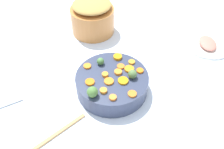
{
  "coord_description": "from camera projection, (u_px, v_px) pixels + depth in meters",
  "views": [
    {
      "loc": [
        0.45,
        -0.44,
        0.75
      ],
      "look_at": [
        -0.02,
        -0.01,
        0.1
      ],
      "focal_mm": 38.63,
      "sensor_mm": 36.0,
      "label": 1
    }
  ],
  "objects": [
    {
      "name": "dish_towel",
      "position": [
        3.0,
        91.0,
        0.96
      ],
      "size": [
        0.19,
        0.15,
        0.01
      ],
      "primitive_type": "cube",
      "rotation": [
        0.0,
        0.0,
        -0.25
      ],
      "color": "#A0A8B5",
      "rests_on": "tabletop"
    },
    {
      "name": "serving_bowl_carrots",
      "position": [
        112.0,
        83.0,
        0.94
      ],
      "size": [
        0.28,
        0.28,
        0.07
      ],
      "primitive_type": "cylinder",
      "color": "#313952",
      "rests_on": "tabletop"
    },
    {
      "name": "tabletop",
      "position": [
        118.0,
        93.0,
        0.97
      ],
      "size": [
        2.4,
        2.4,
        0.02
      ],
      "primitive_type": "cube",
      "color": "white",
      "rests_on": "ground"
    },
    {
      "name": "carrot_slice_11",
      "position": [
        103.0,
        91.0,
        0.86
      ],
      "size": [
        0.03,
        0.03,
        0.01
      ],
      "primitive_type": "cylinder",
      "rotation": [
        0.0,
        0.0,
        6.06
      ],
      "color": "orange",
      "rests_on": "serving_bowl_carrots"
    },
    {
      "name": "carrot_slice_13",
      "position": [
        87.0,
        66.0,
        0.95
      ],
      "size": [
        0.04,
        0.04,
        0.01
      ],
      "primitive_type": "cylinder",
      "rotation": [
        0.0,
        0.0,
        4.26
      ],
      "color": "orange",
      "rests_on": "serving_bowl_carrots"
    },
    {
      "name": "carrot_slice_9",
      "position": [
        109.0,
        81.0,
        0.89
      ],
      "size": [
        0.04,
        0.04,
        0.01
      ],
      "primitive_type": "cylinder",
      "rotation": [
        0.0,
        0.0,
        4.99
      ],
      "color": "orange",
      "rests_on": "serving_bowl_carrots"
    },
    {
      "name": "carrot_slice_3",
      "position": [
        132.0,
        62.0,
        0.96
      ],
      "size": [
        0.03,
        0.03,
        0.01
      ],
      "primitive_type": "cylinder",
      "rotation": [
        0.0,
        0.0,
        4.99
      ],
      "color": "orange",
      "rests_on": "serving_bowl_carrots"
    },
    {
      "name": "carrot_slice_10",
      "position": [
        132.0,
        94.0,
        0.85
      ],
      "size": [
        0.04,
        0.04,
        0.01
      ],
      "primitive_type": "cylinder",
      "rotation": [
        0.0,
        0.0,
        2.92
      ],
      "color": "orange",
      "rests_on": "serving_bowl_carrots"
    },
    {
      "name": "carrot_slice_4",
      "position": [
        90.0,
        82.0,
        0.89
      ],
      "size": [
        0.04,
        0.04,
        0.01
      ],
      "primitive_type": "cylinder",
      "rotation": [
        0.0,
        0.0,
        3.42
      ],
      "color": "orange",
      "rests_on": "serving_bowl_carrots"
    },
    {
      "name": "metal_pot",
      "position": [
        93.0,
        20.0,
        1.2
      ],
      "size": [
        0.21,
        0.21,
        0.13
      ],
      "primitive_type": "cylinder",
      "color": "#C77C3E",
      "rests_on": "tabletop"
    },
    {
      "name": "brussels_sprout_2",
      "position": [
        100.0,
        61.0,
        0.95
      ],
      "size": [
        0.03,
        0.03,
        0.03
      ],
      "primitive_type": "sphere",
      "color": "#497840",
      "rests_on": "serving_bowl_carrots"
    },
    {
      "name": "carrot_slice_6",
      "position": [
        105.0,
        75.0,
        0.91
      ],
      "size": [
        0.03,
        0.03,
        0.01
      ],
      "primitive_type": "cylinder",
      "rotation": [
        0.0,
        0.0,
        5.51
      ],
      "color": "orange",
      "rests_on": "serving_bowl_carrots"
    },
    {
      "name": "carrot_slice_1",
      "position": [
        113.0,
        98.0,
        0.83
      ],
      "size": [
        0.04,
        0.04,
        0.01
      ],
      "primitive_type": "cylinder",
      "rotation": [
        0.0,
        0.0,
        3.68
      ],
      "color": "orange",
      "rests_on": "serving_bowl_carrots"
    },
    {
      "name": "brussels_sprout_1",
      "position": [
        132.0,
        74.0,
        0.9
      ],
      "size": [
        0.03,
        0.03,
        0.03
      ],
      "primitive_type": "sphere",
      "color": "#51723E",
      "rests_on": "serving_bowl_carrots"
    },
    {
      "name": "ham_slice_main",
      "position": [
        208.0,
        43.0,
        1.14
      ],
      "size": [
        0.14,
        0.14,
        0.02
      ],
      "primitive_type": "ellipsoid",
      "rotation": [
        0.0,
        0.0,
        2.37
      ],
      "color": "#C97466",
      "rests_on": "ham_plate"
    },
    {
      "name": "carrot_slice_12",
      "position": [
        118.0,
        57.0,
        0.98
      ],
      "size": [
        0.05,
        0.05,
        0.01
      ],
      "primitive_type": "cylinder",
      "rotation": [
        0.0,
        0.0,
        4.02
      ],
      "color": "orange",
      "rests_on": "serving_bowl_carrots"
    },
    {
      "name": "carrot_slice_8",
      "position": [
        129.0,
        69.0,
        0.94
      ],
      "size": [
        0.05,
        0.05,
        0.01
      ],
      "primitive_type": "cylinder",
      "rotation": [
        0.0,
        0.0,
        5.56
      ],
      "color": "orange",
      "rests_on": "serving_bowl_carrots"
    },
    {
      "name": "carrot_slice_5",
      "position": [
        121.0,
        66.0,
        0.95
      ],
      "size": [
        0.04,
        0.04,
        0.01
      ],
      "primitive_type": "cylinder",
      "rotation": [
        0.0,
        0.0,
        4.47
      ],
      "color": "orange",
      "rests_on": "serving_bowl_carrots"
    },
    {
      "name": "carrot_slice_0",
      "position": [
        140.0,
        71.0,
        0.93
      ],
      "size": [
        0.03,
        0.03,
        0.01
      ],
      "primitive_type": "cylinder",
      "rotation": [
        0.0,
        0.0,
        0.27
      ],
      "color": "orange",
      "rests_on": "serving_bowl_carrots"
    },
    {
      "name": "brussels_sprout_0",
      "position": [
        92.0,
        92.0,
        0.83
      ],
      "size": [
        0.04,
        0.04,
        0.04
      ],
      "primitive_type": "sphere",
      "color": "#4C7738",
      "rests_on": "serving_bowl_carrots"
    },
    {
      "name": "ham_plate",
      "position": [
        208.0,
        44.0,
        1.16
      ],
      "size": [
        0.22,
        0.22,
        0.01
      ],
      "primitive_type": "cylinder",
      "color": "white",
      "rests_on": "tabletop"
    },
    {
      "name": "carrot_slice_7",
      "position": [
        124.0,
        80.0,
        0.89
      ],
      "size": [
        0.05,
        0.05,
        0.01
      ],
      "primitive_type": "cylinder",
      "rotation": [
        0.0,
        0.0,
        5.05
      ],
      "color": "orange",
      "rests_on": "serving_bowl_carrots"
    },
    {
      "name": "carrot_slice_2",
      "position": [
        118.0,
        72.0,
        0.92
      ],
      "size": [
        0.04,
        0.04,
        0.01
      ],
      "primitive_type": "cylinder",
      "rotation": [
        0.0,
        0.0,
        4.15
      ],
      "color": "orange",
      "rests_on": "serving_bowl_carrots"
    },
    {
      "name": "stuffing_mound",
      "position": [
        92.0,
        5.0,
        1.14
      ],
      "size": [
        0.19,
        0.19,
        0.04
      ],
      "primitive_type": "ellipsoid",
      "color": "tan",
      "rests_on": "metal_pot"
    }
  ]
}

